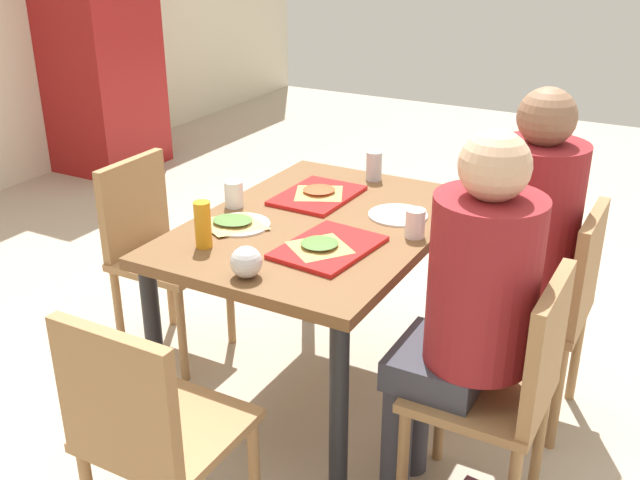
{
  "coord_description": "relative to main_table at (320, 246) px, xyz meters",
  "views": [
    {
      "loc": [
        -2.2,
        -1.2,
        1.79
      ],
      "look_at": [
        0.0,
        0.0,
        0.69
      ],
      "focal_mm": 41.77,
      "sensor_mm": 36.0,
      "label": 1
    }
  ],
  "objects": [
    {
      "name": "soda_can",
      "position": [
        0.51,
        0.02,
        0.16
      ],
      "size": [
        0.07,
        0.07,
        0.12
      ],
      "primitive_type": "cylinder",
      "color": "#B7BCC6",
      "rests_on": "main_table"
    },
    {
      "name": "tray_red_near",
      "position": [
        -0.21,
        -0.15,
        0.11
      ],
      "size": [
        0.38,
        0.3,
        0.02
      ],
      "primitive_type": "cube",
      "rotation": [
        0.0,
        0.0,
        -0.1
      ],
      "color": "red",
      "rests_on": "main_table"
    },
    {
      "name": "chair_near_right",
      "position": [
        0.3,
        -0.8,
        -0.16
      ],
      "size": [
        0.4,
        0.4,
        0.86
      ],
      "color": "#9E7247",
      "rests_on": "ground_plane"
    },
    {
      "name": "tray_red_far",
      "position": [
        0.21,
        0.13,
        0.11
      ],
      "size": [
        0.37,
        0.27,
        0.02
      ],
      "primitive_type": "cube",
      "rotation": [
        0.0,
        0.0,
        -0.02
      ],
      "color": "red",
      "rests_on": "main_table"
    },
    {
      "name": "ground_plane",
      "position": [
        0.0,
        0.0,
        -0.68
      ],
      "size": [
        10.0,
        10.0,
        0.02
      ],
      "primitive_type": "cube",
      "color": "#B7A893"
    },
    {
      "name": "plastic_cup_b",
      "position": [
        0.03,
        -0.36,
        0.15
      ],
      "size": [
        0.07,
        0.07,
        0.1
      ],
      "primitive_type": "cylinder",
      "color": "white",
      "rests_on": "main_table"
    },
    {
      "name": "condiment_bottle",
      "position": [
        -0.39,
        0.23,
        0.18
      ],
      "size": [
        0.06,
        0.06,
        0.16
      ],
      "primitive_type": "cylinder",
      "color": "orange",
      "rests_on": "main_table"
    },
    {
      "name": "chair_near_left",
      "position": [
        -0.3,
        -0.8,
        -0.16
      ],
      "size": [
        0.4,
        0.4,
        0.86
      ],
      "color": "#9E7247",
      "rests_on": "ground_plane"
    },
    {
      "name": "chair_left_end",
      "position": [
        -0.98,
        0.0,
        -0.16
      ],
      "size": [
        0.4,
        0.4,
        0.86
      ],
      "color": "#9E7247",
      "rests_on": "ground_plane"
    },
    {
      "name": "plastic_cup_a",
      "position": [
        -0.03,
        0.36,
        0.15
      ],
      "size": [
        0.07,
        0.07,
        0.1
      ],
      "primitive_type": "cylinder",
      "color": "white",
      "rests_on": "main_table"
    },
    {
      "name": "drink_fridge",
      "position": [
        1.87,
        2.85,
        0.28
      ],
      "size": [
        0.7,
        0.6,
        1.9
      ],
      "primitive_type": "cube",
      "color": "maroon",
      "rests_on": "ground_plane"
    },
    {
      "name": "foil_bundle",
      "position": [
        -0.51,
        -0.02,
        0.15
      ],
      "size": [
        0.1,
        0.1,
        0.1
      ],
      "primitive_type": "sphere",
      "color": "silver",
      "rests_on": "main_table"
    },
    {
      "name": "person_in_brown_jacket",
      "position": [
        0.3,
        -0.66,
        0.09
      ],
      "size": [
        0.32,
        0.42,
        1.27
      ],
      "color": "#383842",
      "rests_on": "ground_plane"
    },
    {
      "name": "main_table",
      "position": [
        0.0,
        0.0,
        0.0
      ],
      "size": [
        1.19,
        0.84,
        0.76
      ],
      "color": "brown",
      "rests_on": "ground_plane"
    },
    {
      "name": "chair_far_side",
      "position": [
        0.0,
        0.8,
        -0.16
      ],
      "size": [
        0.4,
        0.4,
        0.86
      ],
      "color": "#9E7247",
      "rests_on": "ground_plane"
    },
    {
      "name": "paper_plate_near_edge",
      "position": [
        0.18,
        -0.23,
        0.1
      ],
      "size": [
        0.22,
        0.22,
        0.01
      ],
      "primitive_type": "cylinder",
      "color": "white",
      "rests_on": "main_table"
    },
    {
      "name": "paper_plate_center",
      "position": [
        -0.18,
        0.23,
        0.1
      ],
      "size": [
        0.22,
        0.22,
        0.01
      ],
      "primitive_type": "cylinder",
      "color": "white",
      "rests_on": "main_table"
    },
    {
      "name": "pizza_slice_c",
      "position": [
        -0.19,
        0.25,
        0.12
      ],
      "size": [
        0.21,
        0.24,
        0.02
      ],
      "color": "#DBAD60",
      "rests_on": "paper_plate_center"
    },
    {
      "name": "pizza_slice_a",
      "position": [
        -0.24,
        -0.13,
        0.12
      ],
      "size": [
        0.21,
        0.2,
        0.02
      ],
      "color": "tan",
      "rests_on": "tray_red_near"
    },
    {
      "name": "pizza_slice_b",
      "position": [
        0.21,
        0.12,
        0.12
      ],
      "size": [
        0.23,
        0.23,
        0.02
      ],
      "color": "tan",
      "rests_on": "tray_red_far"
    },
    {
      "name": "person_in_red",
      "position": [
        -0.3,
        -0.66,
        0.09
      ],
      "size": [
        0.32,
        0.42,
        1.27
      ],
      "color": "#383842",
      "rests_on": "ground_plane"
    }
  ]
}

